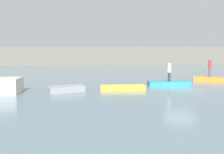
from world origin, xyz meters
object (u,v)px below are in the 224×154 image
at_px(rowboat_grey, 66,89).
at_px(rowboat_teal, 169,83).
at_px(rowboat_yellow, 123,87).
at_px(rowboat_orange, 209,79).
at_px(person_red_shirt, 210,67).
at_px(person_white_shirt, 169,71).

relative_size(rowboat_grey, rowboat_teal, 0.74).
bearing_deg(rowboat_grey, rowboat_yellow, -13.11).
xyz_separation_m(rowboat_grey, rowboat_teal, (8.94, 2.58, -0.05)).
bearing_deg(rowboat_orange, rowboat_yellow, -131.07).
distance_m(rowboat_grey, rowboat_yellow, 4.54).
height_order(rowboat_grey, person_red_shirt, person_red_shirt).
bearing_deg(rowboat_grey, person_red_shirt, -1.62).
height_order(rowboat_grey, rowboat_yellow, rowboat_grey).
relative_size(rowboat_teal, rowboat_orange, 1.22).
bearing_deg(rowboat_grey, rowboat_orange, -1.62).
xyz_separation_m(rowboat_yellow, person_red_shirt, (9.36, 4.36, 1.28)).
bearing_deg(rowboat_yellow, rowboat_orange, 25.78).
bearing_deg(rowboat_teal, rowboat_yellow, -154.28).
bearing_deg(person_red_shirt, rowboat_teal, -153.41).
bearing_deg(person_white_shirt, rowboat_yellow, -156.82).
distance_m(rowboat_grey, rowboat_teal, 9.31).
bearing_deg(person_white_shirt, rowboat_grey, -163.92).
distance_m(rowboat_teal, rowboat_orange, 5.49).
bearing_deg(rowboat_grey, rowboat_teal, -5.52).
xyz_separation_m(rowboat_grey, person_red_shirt, (13.85, 5.03, 1.22)).
bearing_deg(rowboat_grey, person_white_shirt, -5.52).
height_order(rowboat_teal, person_red_shirt, person_red_shirt).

